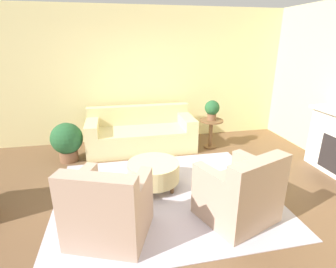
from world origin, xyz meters
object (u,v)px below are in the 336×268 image
couch (141,134)px  side_table (211,129)px  armchair_right (240,194)px  ottoman_table (154,171)px  potted_plant_on_side_table (212,109)px  potted_plant_floor (67,140)px  armchair_left (108,210)px

couch → side_table: couch is taller
armchair_right → side_table: armchair_right is taller
armchair_right → ottoman_table: 1.34m
couch → armchair_right: size_ratio=2.04×
ottoman_table → potted_plant_on_side_table: potted_plant_on_side_table is taller
potted_plant_floor → ottoman_table: bearing=-41.9°
couch → armchair_right: bearing=-70.0°
side_table → potted_plant_floor: bearing=-178.5°
side_table → potted_plant_on_side_table: size_ratio=1.50×
ottoman_table → side_table: 1.94m
armchair_right → side_table: (0.49, 2.30, 0.05)m
armchair_right → ottoman_table: armchair_right is taller
couch → potted_plant_on_side_table: potted_plant_on_side_table is taller
potted_plant_on_side_table → potted_plant_floor: bearing=-178.5°
armchair_right → potted_plant_floor: size_ratio=1.44×
couch → ottoman_table: couch is taller
armchair_left → ottoman_table: 1.17m
ottoman_table → side_table: (1.41, 1.33, 0.14)m
armchair_left → potted_plant_on_side_table: (2.07, 2.30, 0.48)m
armchair_left → potted_plant_floor: (-0.75, 2.23, 0.05)m
couch → side_table: 1.45m
armchair_right → potted_plant_floor: bearing=136.2°
ottoman_table → potted_plant_floor: potted_plant_floor is taller
couch → potted_plant_floor: size_ratio=2.93×
potted_plant_on_side_table → potted_plant_floor: potted_plant_on_side_table is taller
side_table → couch: bearing=169.4°
side_table → potted_plant_floor: 2.81m
potted_plant_on_side_table → potted_plant_floor: size_ratio=0.55×
armchair_left → potted_plant_on_side_table: size_ratio=2.61×
couch → ottoman_table: bearing=-89.6°
couch → ottoman_table: 1.60m
armchair_right → potted_plant_on_side_table: potted_plant_on_side_table is taller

